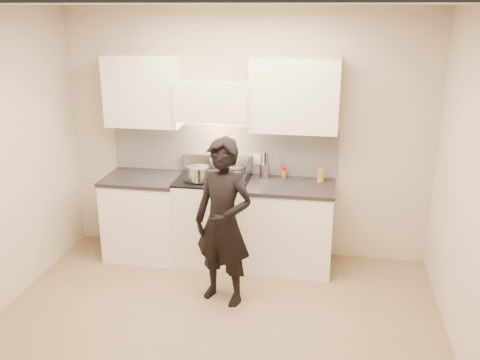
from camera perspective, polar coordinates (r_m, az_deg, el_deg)
name	(u,v)px	position (r m, az deg, el deg)	size (l,w,h in m)	color
ground_plane	(212,335)	(4.79, -3.05, -16.13)	(4.00, 4.00, 0.00)	#896E4F
room_shell	(212,143)	(4.47, -3.04, 3.93)	(4.04, 3.54, 2.70)	#C0AF94
stove	(213,219)	(5.85, -2.86, -4.18)	(0.76, 0.65, 0.96)	#EAE6CA
counter_right	(289,225)	(5.74, 5.28, -4.85)	(0.92, 0.67, 0.92)	white
counter_left	(145,216)	(6.07, -10.08, -3.76)	(0.82, 0.67, 0.92)	white
wok	(229,164)	(5.74, -1.20, 1.72)	(0.42, 0.51, 0.34)	#BAB8C6
stock_pot	(198,174)	(5.55, -4.47, 0.69)	(0.30, 0.29, 0.15)	#BAB8C6
utensil_crock	(265,170)	(5.77, 2.65, 1.12)	(0.11, 0.11, 0.29)	#A6A6A6
spice_jar	(284,172)	(5.79, 4.71, 0.81)	(0.05, 0.05, 0.11)	#D85C1C
oil_glass	(321,176)	(5.70, 8.61, 0.48)	(0.08, 0.08, 0.13)	#BA7820
person	(223,223)	(4.93, -1.78, -4.55)	(0.58, 0.38, 1.59)	black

